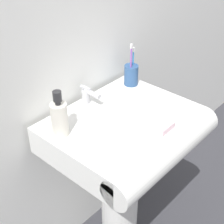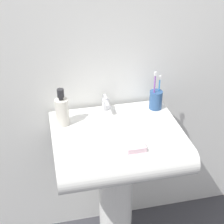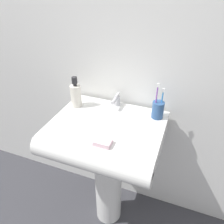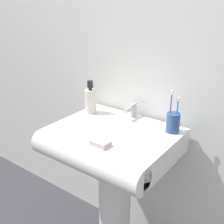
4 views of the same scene
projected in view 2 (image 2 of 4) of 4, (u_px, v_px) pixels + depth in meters
The scene contains 7 objects.
wall_back at pixel (104, 35), 1.64m from camera, with size 5.00×0.05×2.40m, color silver.
sink_pedestal at pixel (116, 202), 1.85m from camera, with size 0.18×0.18×0.72m, color white.
sink_basin at pixel (119, 145), 1.59m from camera, with size 0.60×0.51×0.12m.
faucet at pixel (106, 104), 1.73m from camera, with size 0.04×0.11×0.07m.
toothbrush_cup at pixel (156, 99), 1.74m from camera, with size 0.07×0.07×0.21m.
soap_bottle at pixel (62, 111), 1.60m from camera, with size 0.06×0.06×0.19m.
bar_soap at pixel (136, 147), 1.46m from camera, with size 0.08×0.06×0.02m, color silver.
Camera 2 is at (-0.31, -1.29, 1.74)m, focal length 55.00 mm.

